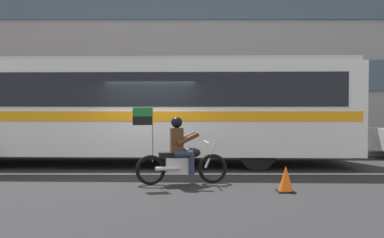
% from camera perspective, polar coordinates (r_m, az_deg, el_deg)
% --- Properties ---
extents(ground_plane, '(60.00, 60.00, 0.00)m').
position_cam_1_polar(ground_plane, '(11.14, -6.05, -7.48)').
color(ground_plane, black).
extents(sidewalk_curb, '(28.00, 3.80, 0.15)m').
position_cam_1_polar(sidewalk_curb, '(16.17, -4.10, -4.34)').
color(sidewalk_curb, gray).
rests_on(sidewalk_curb, ground_plane).
extents(lane_center_stripe, '(26.60, 0.14, 0.01)m').
position_cam_1_polar(lane_center_stripe, '(10.55, -6.40, -7.98)').
color(lane_center_stripe, silver).
rests_on(lane_center_stripe, ground_plane).
extents(office_building_facade, '(28.00, 0.89, 9.28)m').
position_cam_1_polar(office_building_facade, '(18.58, -3.60, 10.60)').
color(office_building_facade, gray).
rests_on(office_building_facade, ground_plane).
extents(transit_bus, '(13.54, 2.97, 3.22)m').
position_cam_1_polar(transit_bus, '(12.27, -8.64, 2.19)').
color(transit_bus, silver).
rests_on(transit_bus, ground_plane).
extents(motorcycle_with_rider, '(2.18, 0.70, 1.78)m').
position_cam_1_polar(motorcycle_with_rider, '(9.05, -1.52, -5.35)').
color(motorcycle_with_rider, black).
rests_on(motorcycle_with_rider, ground_plane).
extents(fire_hydrant, '(0.22, 0.30, 0.75)m').
position_cam_1_polar(fire_hydrant, '(15.34, 3.12, -3.00)').
color(fire_hydrant, red).
rests_on(fire_hydrant, sidewalk_curb).
extents(traffic_cone, '(0.36, 0.36, 0.55)m').
position_cam_1_polar(traffic_cone, '(8.53, 13.68, -8.60)').
color(traffic_cone, '#EA590F').
rests_on(traffic_cone, ground_plane).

